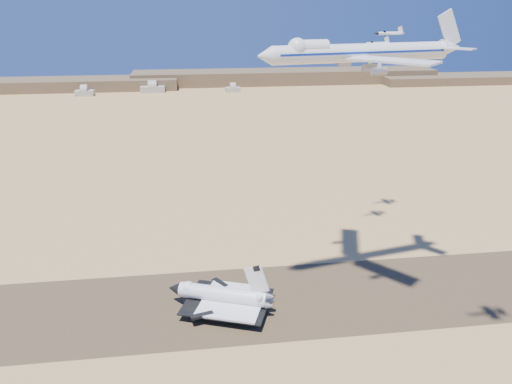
{
  "coord_description": "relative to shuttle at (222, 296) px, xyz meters",
  "views": [
    {
      "loc": [
        -15.5,
        -157.52,
        103.3
      ],
      "look_at": [
        6.75,
        8.0,
        40.44
      ],
      "focal_mm": 35.0,
      "sensor_mm": 36.0,
      "label": 1
    }
  ],
  "objects": [
    {
      "name": "crew_b",
      "position": [
        8.82,
        -6.15,
        -4.17
      ],
      "size": [
        1.03,
        1.04,
        1.91
      ],
      "primitive_type": "imported",
      "rotation": [
        0.0,
        0.0,
        2.32
      ],
      "color": "#C0550B",
      "rests_on": "runway"
    },
    {
      "name": "hangars",
      "position": [
        -56.89,
        481.26,
        -0.35
      ],
      "size": [
        200.5,
        29.5,
        30.0
      ],
      "color": "#AFA99B",
      "rests_on": "ground"
    },
    {
      "name": "carrier_747",
      "position": [
        45.87,
        5.97,
        83.55
      ],
      "size": [
        74.55,
        56.51,
        18.51
      ],
      "rotation": [
        0.0,
        0.0,
        0.2
      ],
      "color": "white"
    },
    {
      "name": "ridgeline",
      "position": [
        72.43,
        530.14,
        2.45
      ],
      "size": [
        960.0,
        90.0,
        18.0
      ],
      "color": "brown",
      "rests_on": "ground"
    },
    {
      "name": "crew_c",
      "position": [
        7.16,
        -7.56,
        -4.3
      ],
      "size": [
        1.05,
        1.02,
        1.65
      ],
      "primitive_type": "imported",
      "rotation": [
        0.0,
        0.0,
        2.39
      ],
      "color": "#C0550B",
      "rests_on": "runway"
    },
    {
      "name": "crew_a",
      "position": [
        4.33,
        -8.24,
        -4.19
      ],
      "size": [
        0.59,
        0.76,
        1.86
      ],
      "primitive_type": "imported",
      "rotation": [
        0.0,
        0.0,
        1.8
      ],
      "color": "#C0550B",
      "rests_on": "runway"
    },
    {
      "name": "chase_jet_e",
      "position": [
        69.64,
        51.42,
        83.07
      ],
      "size": [
        13.59,
        7.85,
        3.45
      ],
      "rotation": [
        0.0,
        0.0,
        0.25
      ],
      "color": "white"
    },
    {
      "name": "chase_jet_f",
      "position": [
        80.79,
        66.08,
        86.34
      ],
      "size": [
        14.78,
        8.24,
        3.7
      ],
      "rotation": [
        0.0,
        0.0,
        0.16
      ],
      "color": "white"
    },
    {
      "name": "shuttle",
      "position": [
        0.0,
        0.0,
        0.0
      ],
      "size": [
        39.63,
        32.5,
        19.28
      ],
      "rotation": [
        0.0,
        0.0,
        -0.36
      ],
      "color": "white",
      "rests_on": "runway"
    },
    {
      "name": "ground",
      "position": [
        7.11,
        2.83,
        -5.18
      ],
      "size": [
        1200.0,
        1200.0,
        0.0
      ],
      "primitive_type": "plane",
      "color": "tan",
      "rests_on": "ground"
    },
    {
      "name": "runway",
      "position": [
        7.11,
        2.83,
        -5.15
      ],
      "size": [
        600.0,
        50.0,
        0.06
      ],
      "primitive_type": "cube",
      "color": "brown",
      "rests_on": "ground"
    }
  ]
}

